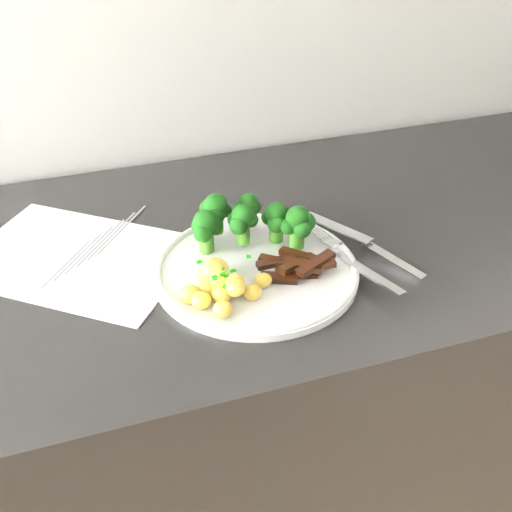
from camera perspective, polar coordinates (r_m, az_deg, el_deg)
name	(u,v)px	position (r m, az deg, el deg)	size (l,w,h in m)	color
counter	(191,457)	(1.25, -5.82, -17.46)	(2.41, 0.60, 0.90)	black
recipe_paper	(78,258)	(0.96, -15.69, -0.15)	(0.38, 0.36, 0.00)	white
plate	(256,269)	(0.89, 0.00, -1.16)	(0.29, 0.29, 0.02)	white
broccoli	(251,219)	(0.91, -0.47, 3.33)	(0.17, 0.11, 0.07)	#2F5E17
potatoes	(220,283)	(0.83, -3.24, -2.42)	(0.13, 0.11, 0.04)	#F1D654
beef_strips	(297,266)	(0.87, 3.70, -0.86)	(0.11, 0.08, 0.03)	black
fork	(355,262)	(0.89, 8.86, -0.53)	(0.06, 0.20, 0.02)	silver
knife	(377,252)	(0.94, 10.75, 0.38)	(0.11, 0.21, 0.02)	silver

